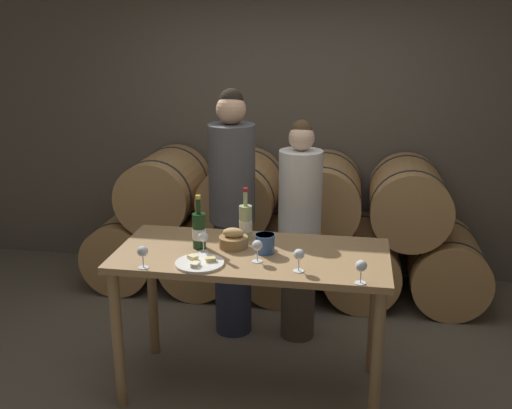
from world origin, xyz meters
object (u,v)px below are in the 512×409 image
Objects in this scene: wine_bottle_red at (199,230)px; wine_glass_far_left at (143,252)px; tasting_table at (252,272)px; wine_glass_center at (257,246)px; blue_crock at (265,243)px; person_right at (299,231)px; person_left at (232,212)px; wine_glass_right at (299,255)px; wine_glass_far_right at (361,267)px; cheese_plate at (200,263)px; bread_basket at (233,240)px; wine_bottle_white at (246,222)px; wine_glass_left at (203,238)px.

wine_glass_far_left is (-0.23, -0.35, -0.02)m from wine_bottle_red.
wine_glass_center reaches higher than tasting_table.
blue_crock is 0.71m from wine_glass_far_left.
tasting_table is at bearing -106.86° from person_right.
person_left is 1.10m from wine_glass_right.
cheese_plate is at bearing 173.22° from wine_glass_far_right.
bread_basket is 0.58m from wine_glass_far_left.
wine_bottle_white is at bearing 127.03° from blue_crock.
wine_glass_far_right reaches higher than bread_basket.
tasting_table is 9.29× the size of bread_basket.
person_right is 12.36× the size of wine_glass_center.
cheese_plate is (-0.13, -0.29, -0.04)m from bread_basket.
person_right is at bearing -0.01° from person_left.
person_left reaches higher than bread_basket.
wine_glass_far_left and wine_glass_far_right have the same top height.
bread_basket is 0.51m from wine_glass_right.
person_right is 1.30m from wine_glass_far_left.
blue_crock is 0.70× the size of bread_basket.
cheese_plate is at bearing -138.42° from tasting_table.
tasting_table is 1.01× the size of person_right.
person_left is at bearing 88.76° from wine_glass_left.
person_left is 0.70m from wine_bottle_red.
person_left reaches higher than wine_glass_right.
wine_bottle_red is 0.42m from wine_glass_far_left.
wine_glass_far_right reaches higher than tasting_table.
person_right reaches higher than wine_glass_right.
blue_crock is at bearing -2.11° from wine_bottle_red.
blue_crock is (-0.14, -0.70, 0.16)m from person_right.
wine_glass_left is (-0.02, -0.76, 0.09)m from person_left.
person_left is 0.78m from blue_crock.
person_left reaches higher than wine_glass_far_right.
person_left reaches higher than cheese_plate.
wine_glass_center reaches higher than blue_crock.
wine_glass_center is (-0.16, -0.84, 0.19)m from person_right.
bread_basket is at bearing -107.58° from wine_bottle_white.
bread_basket is (0.14, -0.65, 0.04)m from person_left.
wine_glass_center is (0.33, -0.09, 0.00)m from wine_glass_left.
wine_glass_left is at bearing -170.06° from tasting_table.
blue_crock is 0.93× the size of wine_glass_far_right.
wine_glass_far_left is at bearing -126.49° from person_right.
wine_glass_far_left is at bearing -105.50° from person_left.
wine_bottle_white is (-0.29, -0.50, 0.21)m from person_right.
wine_glass_far_right is at bearing -17.36° from wine_glass_left.
wine_glass_left is 1.00× the size of wine_glass_right.
wine_glass_right reaches higher than bread_basket.
cheese_plate is at bearing -116.74° from person_right.
wine_glass_right is (0.22, -0.24, 0.03)m from blue_crock.
wine_bottle_white is 2.57× the size of wine_glass_right.
wine_glass_far_left and wine_glass_left have the same top height.
cheese_plate is (-0.47, -0.94, 0.11)m from person_right.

